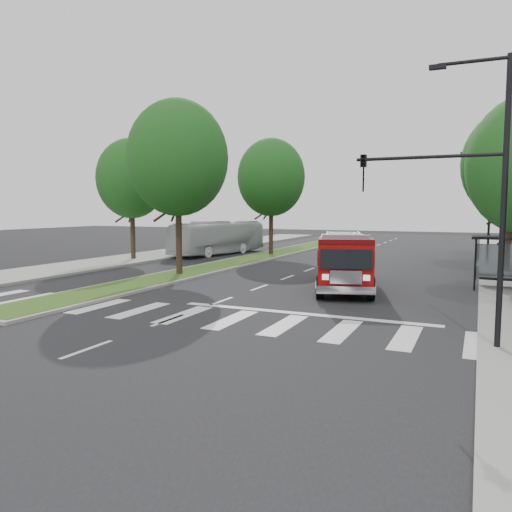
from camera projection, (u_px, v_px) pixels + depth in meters
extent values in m
plane|color=black|center=(222.00, 301.00, 21.26)|extent=(140.00, 140.00, 0.00)
cube|color=gray|center=(110.00, 262.00, 36.25)|extent=(5.00, 80.00, 0.15)
cube|color=gray|center=(261.00, 257.00, 40.04)|extent=(3.00, 50.00, 0.14)
cube|color=#2C4D16|center=(261.00, 256.00, 40.04)|extent=(2.60, 49.50, 0.02)
cylinder|color=black|center=(475.00, 265.00, 23.86)|extent=(0.08, 0.08, 2.50)
cylinder|color=black|center=(475.00, 262.00, 24.95)|extent=(0.08, 0.08, 2.50)
cube|color=black|center=(508.00, 238.00, 23.71)|extent=(3.20, 1.60, 0.12)
cube|color=#8C99A5|center=(507.00, 263.00, 24.46)|extent=(2.80, 0.04, 1.80)
cube|color=black|center=(506.00, 280.00, 23.90)|extent=(2.40, 0.40, 0.08)
cylinder|color=black|center=(509.00, 238.00, 29.06)|extent=(0.36, 0.36, 4.40)
ellipsoid|color=#0F3913|center=(512.00, 164.00, 28.65)|extent=(5.60, 5.60, 6.44)
cylinder|color=black|center=(502.00, 234.00, 38.16)|extent=(0.36, 0.36, 3.96)
ellipsoid|color=#0F3913|center=(504.00, 183.00, 37.79)|extent=(5.00, 5.00, 5.75)
cylinder|color=black|center=(179.00, 237.00, 28.93)|extent=(0.36, 0.36, 4.62)
ellipsoid|color=#0F3913|center=(178.00, 158.00, 28.50)|extent=(5.80, 5.80, 6.67)
cylinder|color=black|center=(271.00, 229.00, 41.65)|extent=(0.36, 0.36, 4.40)
ellipsoid|color=#0F3913|center=(271.00, 177.00, 41.24)|extent=(5.60, 5.60, 6.44)
cylinder|color=black|center=(133.00, 233.00, 37.67)|extent=(0.36, 0.36, 4.18)
ellipsoid|color=#0F3913|center=(132.00, 178.00, 37.28)|extent=(5.20, 5.20, 5.98)
cylinder|color=black|center=(504.00, 207.00, 13.41)|extent=(0.16, 0.16, 8.00)
cylinder|color=black|center=(473.00, 61.00, 13.41)|extent=(1.80, 0.10, 0.10)
cube|color=black|center=(438.00, 67.00, 13.78)|extent=(0.45, 0.20, 0.12)
cylinder|color=black|center=(427.00, 157.00, 14.09)|extent=(4.00, 0.10, 0.10)
imported|color=black|center=(363.00, 173.00, 14.87)|extent=(0.18, 0.22, 1.10)
cylinder|color=black|center=(490.00, 208.00, 34.75)|extent=(0.16, 0.16, 8.00)
cylinder|color=black|center=(478.00, 151.00, 34.74)|extent=(1.80, 0.10, 0.10)
cube|color=black|center=(464.00, 153.00, 35.11)|extent=(0.45, 0.20, 0.12)
cube|color=#590405|center=(344.00, 279.00, 24.74)|extent=(4.37, 8.22, 0.23)
cube|color=#890707|center=(344.00, 258.00, 25.39)|extent=(3.87, 6.42, 1.88)
cube|color=#890707|center=(345.00, 266.00, 21.78)|extent=(2.71, 2.26, 1.97)
cube|color=#B2B2B7|center=(344.00, 238.00, 25.29)|extent=(3.87, 6.42, 0.11)
cylinder|color=#B2B2B7|center=(327.00, 234.00, 25.40)|extent=(1.60, 5.45, 0.09)
cylinder|color=#B2B2B7|center=(361.00, 235.00, 25.15)|extent=(1.60, 5.45, 0.09)
cube|color=silver|center=(346.00, 290.00, 20.81)|extent=(2.44, 0.97, 0.33)
cube|color=#8C99A5|center=(346.00, 237.00, 21.66)|extent=(2.08, 0.87, 0.17)
cylinder|color=black|center=(320.00, 287.00, 21.76)|extent=(0.59, 1.08, 1.03)
cylinder|color=black|center=(371.00, 289.00, 21.43)|extent=(0.59, 1.08, 1.03)
cylinder|color=black|center=(322.00, 275.00, 25.64)|extent=(0.59, 1.08, 1.03)
cylinder|color=black|center=(365.00, 276.00, 25.31)|extent=(0.59, 1.08, 1.03)
cylinder|color=black|center=(323.00, 270.00, 27.85)|extent=(0.59, 1.08, 1.03)
cylinder|color=black|center=(362.00, 271.00, 27.53)|extent=(0.59, 1.08, 1.03)
imported|color=silver|center=(218.00, 238.00, 42.64)|extent=(4.18, 10.64, 2.89)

